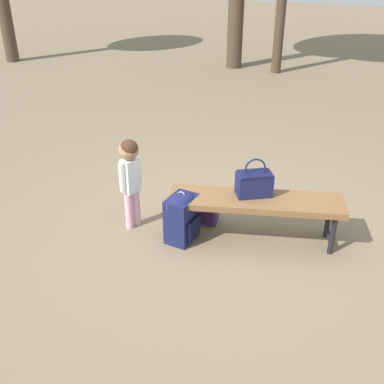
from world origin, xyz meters
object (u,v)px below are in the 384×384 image
at_px(handbag, 254,183).
at_px(backpack_small, 208,208).
at_px(backpack_large, 182,216).
at_px(park_bench, 256,204).
at_px(child_standing, 130,170).

height_order(handbag, backpack_small, handbag).
height_order(handbag, backpack_large, handbag).
relative_size(backpack_large, backpack_small, 1.59).
distance_m(park_bench, child_standing, 1.22).
xyz_separation_m(handbag, child_standing, (1.14, 0.23, 0.04)).
relative_size(park_bench, backpack_large, 3.18).
distance_m(child_standing, backpack_large, 0.65).
relative_size(child_standing, backpack_large, 1.79).
relative_size(child_standing, backpack_small, 2.84).
bearing_deg(backpack_small, child_standing, 25.65).
bearing_deg(backpack_small, park_bench, 163.25).
xyz_separation_m(child_standing, backpack_large, (-0.54, 0.06, -0.36)).
xyz_separation_m(park_bench, backpack_small, (0.50, -0.15, -0.23)).
xyz_separation_m(handbag, backpack_large, (0.60, 0.29, -0.32)).
xyz_separation_m(handbag, backpack_small, (0.47, -0.10, -0.41)).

